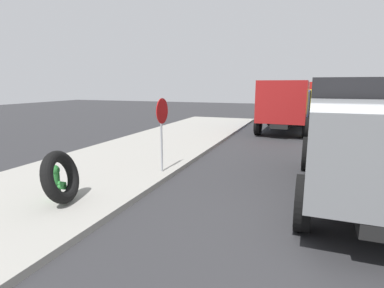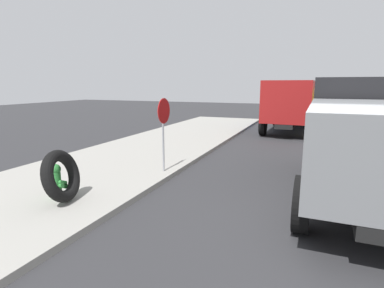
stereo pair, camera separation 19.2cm
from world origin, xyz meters
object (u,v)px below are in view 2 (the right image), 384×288
object	(u,v)px
dump_truck_blue	(292,105)
dump_truck_yellow	(334,100)
dump_truck_gray	(365,134)
stop_sign	(164,121)
loose_tire	(61,176)
fire_hydrant	(56,180)

from	to	relation	value
dump_truck_blue	dump_truck_yellow	xyz separation A→B (m)	(6.42, -2.58, 0.00)
dump_truck_gray	stop_sign	bearing A→B (deg)	92.03
loose_tire	dump_truck_yellow	xyz separation A→B (m)	(20.59, -6.50, 0.84)
dump_truck_blue	loose_tire	bearing A→B (deg)	164.53
stop_sign	dump_truck_gray	size ratio (longest dim) A/B	0.32
fire_hydrant	dump_truck_blue	bearing A→B (deg)	-16.97
fire_hydrant	stop_sign	bearing A→B (deg)	-24.63
dump_truck_blue	dump_truck_yellow	distance (m)	6.92
stop_sign	dump_truck_blue	xyz separation A→B (m)	(11.04, -2.92, -0.10)
dump_truck_yellow	dump_truck_gray	bearing A→B (deg)	179.65
dump_truck_blue	dump_truck_yellow	size ratio (longest dim) A/B	1.01
dump_truck_yellow	stop_sign	bearing A→B (deg)	162.54
dump_truck_gray	dump_truck_yellow	xyz separation A→B (m)	(17.27, -0.11, 0.00)
dump_truck_gray	dump_truck_blue	size ratio (longest dim) A/B	0.99
loose_tire	stop_sign	world-z (taller)	stop_sign
loose_tire	dump_truck_gray	bearing A→B (deg)	-62.57
fire_hydrant	loose_tire	xyz separation A→B (m)	(-0.18, -0.35, 0.18)
fire_hydrant	stop_sign	world-z (taller)	stop_sign
dump_truck_gray	dump_truck_yellow	distance (m)	17.27
loose_tire	stop_sign	bearing A→B (deg)	-17.79
dump_truck_gray	dump_truck_blue	world-z (taller)	same
fire_hydrant	loose_tire	world-z (taller)	loose_tire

